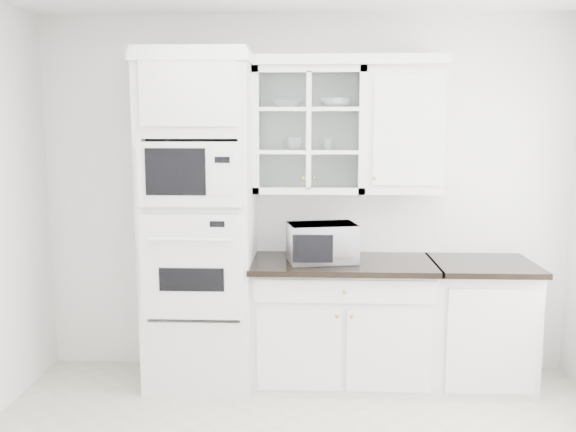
{
  "coord_description": "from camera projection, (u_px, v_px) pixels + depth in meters",
  "views": [
    {
      "loc": [
        0.07,
        -2.88,
        1.88
      ],
      "look_at": [
        -0.1,
        1.05,
        1.3
      ],
      "focal_mm": 38.0,
      "sensor_mm": 36.0,
      "label": 1
    }
  ],
  "objects": [
    {
      "name": "room_shell",
      "position": [
        302.0,
        145.0,
        3.29
      ],
      "size": [
        4.0,
        3.5,
        2.7
      ],
      "color": "white",
      "rests_on": "ground"
    },
    {
      "name": "oven_column",
      "position": [
        200.0,
        222.0,
        4.38
      ],
      "size": [
        0.76,
        0.68,
        2.4
      ],
      "color": "white",
      "rests_on": "ground"
    },
    {
      "name": "base_cabinet_run",
      "position": [
        342.0,
        321.0,
        4.48
      ],
      "size": [
        1.32,
        0.67,
        0.92
      ],
      "color": "white",
      "rests_on": "ground"
    },
    {
      "name": "extra_base_cabinet",
      "position": [
        479.0,
        323.0,
        4.43
      ],
      "size": [
        0.72,
        0.67,
        0.92
      ],
      "color": "white",
      "rests_on": "ground"
    },
    {
      "name": "upper_cabinet_glass",
      "position": [
        309.0,
        131.0,
        4.42
      ],
      "size": [
        0.8,
        0.33,
        0.9
      ],
      "color": "white",
      "rests_on": "room_shell"
    },
    {
      "name": "upper_cabinet_solid",
      "position": [
        402.0,
        131.0,
        4.39
      ],
      "size": [
        0.55,
        0.33,
        0.9
      ],
      "primitive_type": "cube",
      "color": "white",
      "rests_on": "room_shell"
    },
    {
      "name": "crown_molding",
      "position": [
        295.0,
        62.0,
        4.33
      ],
      "size": [
        2.14,
        0.38,
        0.07
      ],
      "primitive_type": "cube",
      "color": "white",
      "rests_on": "room_shell"
    },
    {
      "name": "countertop_microwave",
      "position": [
        322.0,
        242.0,
        4.36
      ],
      "size": [
        0.54,
        0.48,
        0.27
      ],
      "primitive_type": "imported",
      "rotation": [
        0.0,
        0.0,
        3.33
      ],
      "color": "white",
      "rests_on": "base_cabinet_run"
    },
    {
      "name": "bowl_a",
      "position": [
        288.0,
        104.0,
        4.38
      ],
      "size": [
        0.25,
        0.25,
        0.05
      ],
      "primitive_type": "imported",
      "rotation": [
        0.0,
        0.0,
        -0.21
      ],
      "color": "white",
      "rests_on": "upper_cabinet_glass"
    },
    {
      "name": "bowl_b",
      "position": [
        336.0,
        103.0,
        4.37
      ],
      "size": [
        0.26,
        0.26,
        0.07
      ],
      "primitive_type": "imported",
      "rotation": [
        0.0,
        0.0,
        0.2
      ],
      "color": "white",
      "rests_on": "upper_cabinet_glass"
    },
    {
      "name": "cup_a",
      "position": [
        295.0,
        143.0,
        4.46
      ],
      "size": [
        0.14,
        0.14,
        0.09
      ],
      "primitive_type": "imported",
      "rotation": [
        0.0,
        0.0,
        0.26
      ],
      "color": "white",
      "rests_on": "upper_cabinet_glass"
    },
    {
      "name": "cup_b",
      "position": [
        328.0,
        144.0,
        4.45
      ],
      "size": [
        0.11,
        0.11,
        0.08
      ],
      "primitive_type": "imported",
      "rotation": [
        0.0,
        0.0,
        -0.21
      ],
      "color": "white",
      "rests_on": "upper_cabinet_glass"
    }
  ]
}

